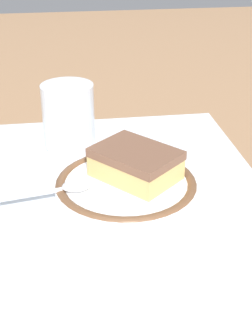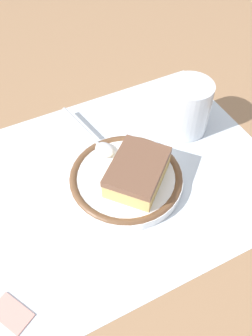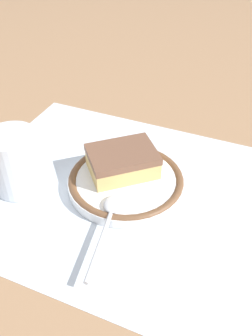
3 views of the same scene
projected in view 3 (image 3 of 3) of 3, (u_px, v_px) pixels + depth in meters
ground_plane at (141, 198)px, 0.55m from camera, size 2.40×2.40×0.00m
placemat at (141, 197)px, 0.54m from camera, size 0.54×0.39×0.00m
plate at (126, 181)px, 0.56m from camera, size 0.18×0.18×0.02m
cake_slice at (122, 161)px, 0.56m from camera, size 0.12×0.12×0.04m
spoon at (110, 214)px, 0.49m from camera, size 0.04×0.15×0.01m
cup at (16, 165)px, 0.54m from camera, size 0.08×0.08×0.09m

